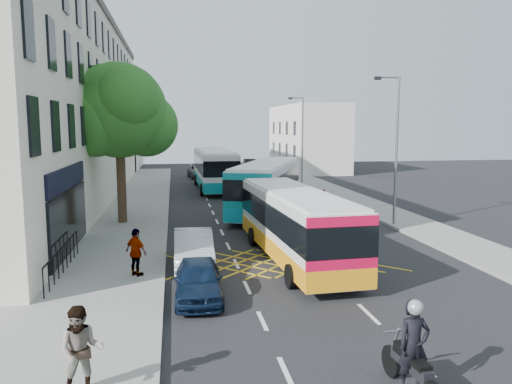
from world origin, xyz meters
name	(u,v)px	position (x,y,z in m)	size (l,w,h in m)	color
ground	(369,314)	(0.00, 0.00, 0.00)	(120.00, 120.00, 0.00)	black
pavement_left	(123,223)	(-8.50, 15.00, 0.07)	(5.00, 70.00, 0.15)	gray
pavement_right	(391,215)	(7.50, 15.00, 0.07)	(3.00, 70.00, 0.15)	gray
terrace_main	(53,108)	(-14.00, 24.49, 6.76)	(8.30, 45.00, 13.50)	beige
terrace_far	(108,129)	(-14.00, 55.00, 5.00)	(8.00, 20.00, 10.00)	silver
building_right	(306,138)	(11.00, 48.00, 4.00)	(6.00, 18.00, 8.00)	silver
street_tree	(119,111)	(-8.51, 14.97, 6.29)	(6.30, 5.70, 8.80)	#382619
lamp_near	(395,143)	(6.20, 12.00, 4.62)	(1.45, 0.15, 8.00)	slate
lamp_far	(301,135)	(6.20, 32.00, 4.62)	(1.45, 0.15, 8.00)	slate
railings	(63,258)	(-9.70, 5.30, 0.72)	(0.08, 5.60, 1.14)	black
bus_near	(295,224)	(-0.74, 6.18, 1.53)	(2.98, 10.44, 2.90)	silver
bus_mid	(267,186)	(0.22, 17.51, 1.70)	(6.64, 11.63, 3.22)	silver
bus_far	(214,169)	(-2.13, 29.80, 1.81)	(3.22, 12.29, 3.45)	silver
motorbike	(413,351)	(-0.87, -4.41, 0.97)	(0.73, 2.33, 2.07)	black
parked_car_blue	(198,280)	(-4.90, 2.15, 0.63)	(1.50, 3.72, 1.27)	#0D1C35
parked_car_silver	(194,249)	(-4.90, 5.95, 0.71)	(1.49, 4.28, 1.41)	#B4B7BC
red_hatchback	(301,195)	(3.18, 20.32, 0.68)	(1.89, 4.66, 1.35)	#A81807
distant_car_grey	(200,172)	(-2.87, 39.58, 0.66)	(2.20, 4.77, 1.33)	#404347
distant_car_silver	(267,175)	(3.60, 35.66, 0.62)	(1.46, 3.62, 1.23)	#B5B9BE
distant_car_dark	(249,164)	(3.78, 48.57, 0.70)	(1.47, 4.22, 1.39)	black
pedestrian_near	(81,351)	(-7.50, -3.54, 1.07)	(0.90, 0.70, 1.85)	gray
pedestrian_far	(136,252)	(-7.00, 4.51, 1.02)	(1.02, 0.42, 1.73)	gray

